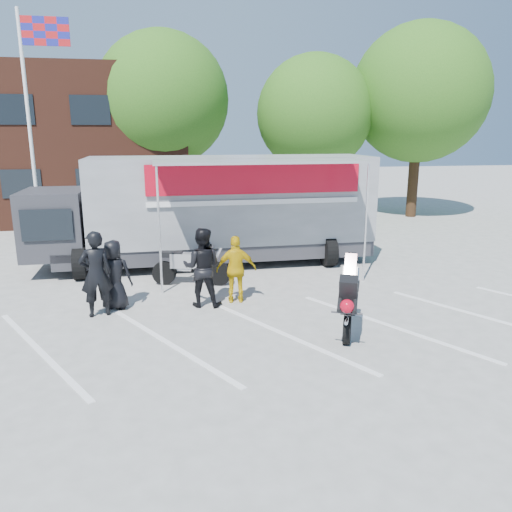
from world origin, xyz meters
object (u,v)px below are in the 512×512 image
object	(u,v)px
transporter_truck	(218,263)
spectator_leather_a	(114,275)
tree_left	(163,100)
flagpole	(35,103)
stunt_bike_rider	(348,332)
parked_motorcycle	(192,285)
spectator_leather_b	(96,274)
tree_right	(420,94)
tree_mid	(314,114)
spectator_leather_c	(202,267)
spectator_hivis	(236,269)

from	to	relation	value
transporter_truck	spectator_leather_a	xyz separation A→B (m)	(-2.83, -3.78, 0.84)
tree_left	flagpole	bearing A→B (deg)	-125.28
stunt_bike_rider	parked_motorcycle	bearing A→B (deg)	151.37
parked_motorcycle	spectator_leather_a	size ratio (longest dim) A/B	1.33
spectator_leather_a	spectator_leather_b	bearing A→B (deg)	58.03
tree_right	spectator_leather_b	xyz separation A→B (m)	(-13.70, -11.70, -4.89)
tree_mid	spectator_leather_c	bearing A→B (deg)	-117.81
spectator_hivis	tree_right	bearing A→B (deg)	-127.03
flagpole	parked_motorcycle	size ratio (longest dim) A/B	3.61
tree_right	spectator_leather_b	world-z (taller)	tree_right
stunt_bike_rider	spectator_leather_c	xyz separation A→B (m)	(-2.88, 2.22, 0.96)
tree_mid	spectator_leather_b	distance (m)	15.50
tree_left	spectator_hivis	bearing A→B (deg)	-83.14
transporter_truck	spectator_leather_a	world-z (taller)	transporter_truck
tree_left	tree_right	size ratio (longest dim) A/B	0.95
transporter_truck	spectator_leather_a	bearing A→B (deg)	-127.82
spectator_leather_a	spectator_leather_c	xyz separation A→B (m)	(2.06, -0.15, 0.12)
tree_right	spectator_leather_a	bearing A→B (deg)	-139.79
tree_left	stunt_bike_rider	bearing A→B (deg)	-76.70
stunt_bike_rider	spectator_leather_b	xyz separation A→B (m)	(-5.29, 1.96, 0.99)
flagpole	parked_motorcycle	world-z (taller)	flagpole
spectator_leather_b	spectator_leather_c	distance (m)	2.42
tree_left	tree_mid	world-z (taller)	tree_left
spectator_leather_c	spectator_hivis	distance (m)	0.86
parked_motorcycle	spectator_leather_a	world-z (taller)	spectator_leather_a
tree_right	spectator_leather_a	xyz separation A→B (m)	(-13.36, -11.29, -5.04)
stunt_bike_rider	flagpole	bearing A→B (deg)	154.27
spectator_leather_b	spectator_leather_c	world-z (taller)	spectator_leather_b
transporter_truck	tree_left	bearing A→B (deg)	98.31
flagpole	spectator_leather_c	world-z (taller)	flagpole
spectator_leather_c	spectator_leather_a	bearing A→B (deg)	9.80
tree_right	parked_motorcycle	world-z (taller)	tree_right
parked_motorcycle	stunt_bike_rider	size ratio (longest dim) A/B	1.17
spectator_leather_a	tree_right	bearing A→B (deg)	-131.66
tree_mid	spectator_leather_c	distance (m)	14.08
spectator_leather_a	flagpole	bearing A→B (deg)	-58.83
parked_motorcycle	spectator_leather_a	bearing A→B (deg)	143.33
stunt_bike_rider	tree_left	bearing A→B (deg)	127.06
spectator_leather_b	spectator_hivis	size ratio (longest dim) A/B	1.19
stunt_bike_rider	spectator_leather_b	size ratio (longest dim) A/B	0.96
tree_left	transporter_truck	world-z (taller)	tree_left
tree_right	transporter_truck	world-z (taller)	tree_right
stunt_bike_rider	spectator_leather_a	size ratio (longest dim) A/B	1.13
spectator_leather_b	spectator_hivis	distance (m)	3.27
spectator_leather_a	spectator_hivis	distance (m)	2.90
transporter_truck	flagpole	bearing A→B (deg)	151.28
stunt_bike_rider	spectator_hivis	xyz separation A→B (m)	(-2.04, 2.34, 0.83)
tree_right	spectator_leather_b	size ratio (longest dim) A/B	4.61
spectator_leather_c	spectator_hivis	world-z (taller)	spectator_leather_c
parked_motorcycle	spectator_leather_c	xyz separation A→B (m)	(0.17, -1.74, 0.96)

